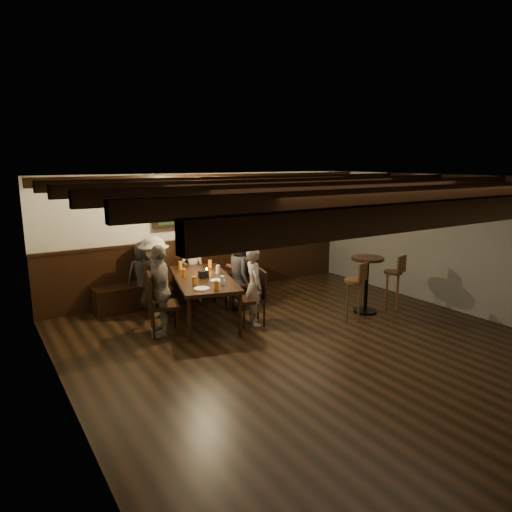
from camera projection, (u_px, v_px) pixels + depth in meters
room at (224, 252)px, 7.94m from camera, size 7.00×7.00×7.00m
dining_table at (203, 281)px, 7.57m from camera, size 1.38×2.14×0.74m
chair_left_near at (158, 299)px, 7.86m from camera, size 0.56×0.56×0.99m
chair_left_far at (163, 315)px, 7.02m from camera, size 0.54×0.54×0.97m
chair_right_near at (238, 293)px, 8.28m from camera, size 0.52×0.52×0.93m
chair_right_far at (252, 308)px, 7.44m from camera, size 0.51×0.51×0.90m
person_bench_left at (144, 275)px, 8.16m from camera, size 0.69×0.54×1.25m
person_bench_centre at (193, 271)px, 8.57m from camera, size 0.50×0.39×1.19m
person_bench_right at (241, 268)px, 8.68m from camera, size 0.72×0.62×1.26m
person_left_near at (155, 277)px, 7.77m from camera, size 0.74×1.00×1.39m
person_left_far at (160, 290)px, 6.93m from camera, size 0.55×0.89×1.41m
person_right_near at (240, 272)px, 8.21m from camera, size 0.58×0.74×1.34m
person_right_far at (254, 286)px, 7.37m from camera, size 0.42×0.54×1.29m
pint_a at (180, 265)px, 8.12m from camera, size 0.07×0.07×0.14m
pint_b at (210, 264)px, 8.22m from camera, size 0.07×0.07×0.14m
pint_c at (184, 273)px, 7.55m from camera, size 0.07×0.07×0.14m
pint_d at (218, 269)px, 7.82m from camera, size 0.07×0.07×0.14m
pint_e at (194, 281)px, 7.06m from camera, size 0.07×0.07×0.14m
pint_f at (222, 280)px, 7.09m from camera, size 0.07×0.07×0.14m
pint_g at (216, 285)px, 6.81m from camera, size 0.07×0.07×0.14m
plate_near at (202, 289)px, 6.86m from camera, size 0.24×0.24×0.01m
plate_far at (218, 280)px, 7.33m from camera, size 0.24×0.24×0.01m
condiment_caddy at (204, 274)px, 7.50m from camera, size 0.15×0.10×0.12m
candle at (207, 271)px, 7.87m from camera, size 0.05×0.05×0.05m
high_top_table at (367, 276)px, 7.96m from camera, size 0.56×0.56×1.00m
bar_stool_left at (354, 299)px, 7.59m from camera, size 0.34×0.36×1.01m
bar_stool_right at (392, 290)px, 8.15m from camera, size 0.33×0.35×1.01m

